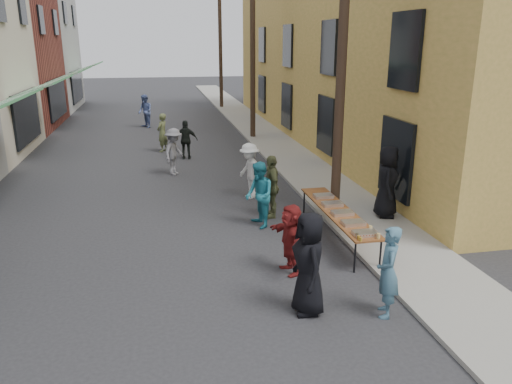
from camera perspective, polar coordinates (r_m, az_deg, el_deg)
name	(u,v)px	position (r m, az deg, el deg)	size (l,w,h in m)	color
ground	(188,278)	(10.68, -7.75, -9.75)	(120.00, 120.00, 0.00)	#28282B
sidewalk	(266,137)	(25.59, 1.19, 6.34)	(2.20, 60.00, 0.10)	gray
building_ochre	(394,35)	(26.23, 15.49, 16.89)	(10.00, 28.00, 10.00)	#A78E3B
utility_pole_near	(342,51)	(13.42, 9.82, 15.57)	(0.26, 0.26, 9.00)	#2D2116
utility_pole_mid	(253,46)	(25.00, -0.38, 16.35)	(0.26, 0.26, 9.00)	#2D2116
utility_pole_far	(220,44)	(36.85, -4.10, 16.52)	(0.26, 0.26, 9.00)	#2D2116
serving_table	(338,212)	(12.48, 9.32, -2.26)	(0.70, 4.00, 0.75)	brown
catering_tray_sausage	(365,233)	(11.03, 12.32, -4.63)	(0.50, 0.33, 0.08)	maroon
catering_tray_foil_b	(353,223)	(11.58, 11.05, -3.48)	(0.50, 0.33, 0.08)	#B2B2B7
catering_tray_buns	(342,213)	(12.19, 9.82, -2.36)	(0.50, 0.33, 0.08)	tan
catering_tray_foil_d	(332,204)	(12.81, 8.71, -1.35)	(0.50, 0.33, 0.08)	#B2B2B7
catering_tray_buns_end	(323,196)	(13.44, 7.71, -0.43)	(0.50, 0.33, 0.08)	tan
condiment_jar_a	(361,239)	(10.69, 11.86, -5.31)	(0.07, 0.07, 0.08)	#A57F26
condiment_jar_b	(359,237)	(10.77, 11.66, -5.11)	(0.07, 0.07, 0.08)	#A57F26
condiment_jar_c	(357,236)	(10.86, 11.46, -4.92)	(0.07, 0.07, 0.08)	#A57F26
cup_stack	(378,236)	(10.89, 13.81, -4.90)	(0.08, 0.08, 0.12)	tan
guest_front_a	(309,263)	(9.04, 6.07, -8.10)	(0.94, 0.61, 1.92)	black
guest_front_b	(388,272)	(9.23, 14.85, -8.83)	(0.62, 0.41, 1.70)	#426B80
guest_front_c	(259,195)	(13.08, 0.37, -0.36)	(0.85, 0.67, 1.76)	teal
guest_front_d	(250,171)	(15.54, -0.73, 2.43)	(1.13, 0.65, 1.74)	white
guest_front_e	(271,186)	(13.84, 1.78, 0.64)	(1.04, 0.43, 1.77)	brown
guest_queue_back	(291,239)	(10.57, 3.99, -5.37)	(1.42, 0.45, 1.53)	maroon
server	(387,182)	(14.02, 14.75, 1.15)	(0.96, 0.63, 1.97)	black
passerby_left	(174,152)	(18.54, -9.36, 4.57)	(1.11, 0.64, 1.72)	slate
passerby_mid	(186,140)	(20.98, -7.99, 5.92)	(0.95, 0.39, 1.62)	black
passerby_right	(162,133)	(22.58, -10.65, 6.68)	(0.62, 0.41, 1.70)	#586138
passerby_far	(145,111)	(29.12, -12.55, 9.00)	(0.91, 0.71, 1.86)	#5366A2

